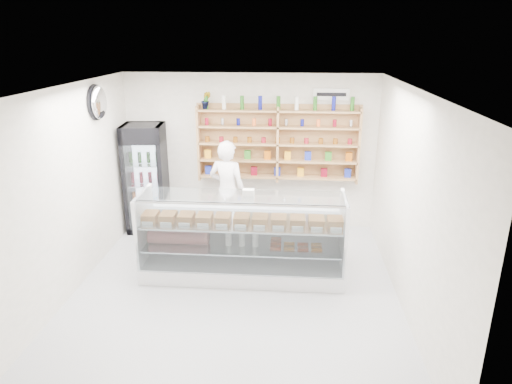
{
  "coord_description": "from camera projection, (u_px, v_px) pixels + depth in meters",
  "views": [
    {
      "loc": [
        0.73,
        -5.52,
        3.41
      ],
      "look_at": [
        0.23,
        0.9,
        1.19
      ],
      "focal_mm": 32.0,
      "sensor_mm": 36.0,
      "label": 1
    }
  ],
  "objects": [
    {
      "name": "potted_plant",
      "position": [
        206.0,
        100.0,
        7.86
      ],
      "size": [
        0.18,
        0.15,
        0.3
      ],
      "primitive_type": "imported",
      "rotation": [
        0.0,
        0.0,
        0.1
      ],
      "color": "#1E6626",
      "rests_on": "wall_shelving"
    },
    {
      "name": "display_counter",
      "position": [
        243.0,
        253.0,
        6.74
      ],
      "size": [
        2.94,
        0.88,
        1.28
      ],
      "color": "white",
      "rests_on": "floor"
    },
    {
      "name": "security_mirror",
      "position": [
        99.0,
        102.0,
        6.86
      ],
      "size": [
        0.15,
        0.5,
        0.5
      ],
      "primitive_type": "ellipsoid",
      "color": "silver",
      "rests_on": "left_wall"
    },
    {
      "name": "room",
      "position": [
        233.0,
        199.0,
        5.91
      ],
      "size": [
        5.0,
        5.0,
        5.0
      ],
      "color": "#AFAEB3",
      "rests_on": "ground"
    },
    {
      "name": "shop_worker",
      "position": [
        227.0,
        191.0,
        7.8
      ],
      "size": [
        0.73,
        0.58,
        1.77
      ],
      "primitive_type": "imported",
      "rotation": [
        0.0,
        0.0,
        2.87
      ],
      "color": "white",
      "rests_on": "floor"
    },
    {
      "name": "drinks_cooler",
      "position": [
        146.0,
        178.0,
        8.2
      ],
      "size": [
        0.76,
        0.74,
        1.94
      ],
      "rotation": [
        0.0,
        0.0,
        0.09
      ],
      "color": "black",
      "rests_on": "floor"
    },
    {
      "name": "wall_sign",
      "position": [
        331.0,
        94.0,
        7.79
      ],
      "size": [
        0.62,
        0.03,
        0.2
      ],
      "primitive_type": "cube",
      "color": "white",
      "rests_on": "back_wall"
    },
    {
      "name": "wall_shelving",
      "position": [
        278.0,
        144.0,
        8.02
      ],
      "size": [
        2.84,
        0.28,
        1.33
      ],
      "color": "#A6774E",
      "rests_on": "back_wall"
    }
  ]
}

